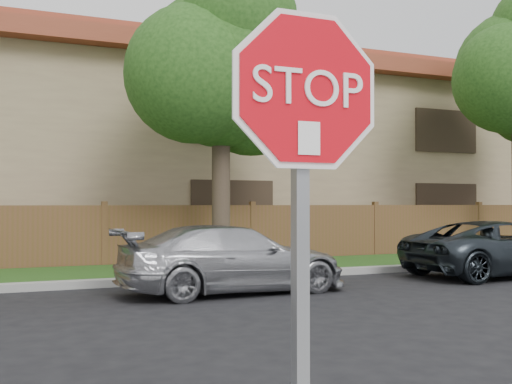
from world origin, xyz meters
name	(u,v)px	position (x,y,z in m)	size (l,w,h in m)	color
far_curb	(128,282)	(0.00, 8.15, 0.07)	(70.00, 0.30, 0.15)	gray
grass_strip	(114,274)	(0.00, 9.80, 0.06)	(70.00, 3.00, 0.12)	#1E4714
fence	(104,237)	(0.00, 11.40, 0.80)	(70.00, 0.12, 1.60)	brown
apartment_building	(81,148)	(0.00, 17.00, 3.53)	(35.20, 9.20, 7.20)	#937D5B
tree_mid	(224,69)	(2.52, 9.57, 4.87)	(4.80, 3.90, 7.35)	#382B21
stop_sign	(305,161)	(-0.95, -1.48, 1.83)	(1.01, 0.13, 2.55)	gray
sedan_right	(233,259)	(1.62, 6.46, 0.62)	(1.74, 4.29, 1.24)	#A7A8AF
sedan_far_right	(500,248)	(8.10, 6.54, 0.63)	(2.08, 4.50, 1.25)	#2B3339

